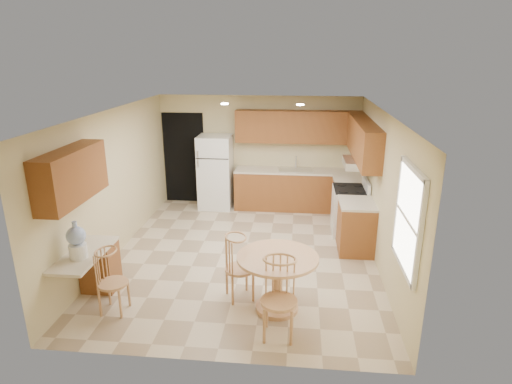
# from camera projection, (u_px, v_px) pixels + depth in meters

# --- Properties ---
(floor) EXTENTS (5.50, 5.50, 0.00)m
(floor) POSITION_uv_depth(u_px,v_px,m) (244.00, 255.00, 7.53)
(floor) COLOR #CAB492
(floor) RESTS_ON ground
(ceiling) EXTENTS (4.50, 5.50, 0.02)m
(ceiling) POSITION_uv_depth(u_px,v_px,m) (243.00, 112.00, 6.76)
(ceiling) COLOR white
(ceiling) RESTS_ON wall_back
(wall_back) EXTENTS (4.50, 0.02, 2.50)m
(wall_back) POSITION_uv_depth(u_px,v_px,m) (259.00, 151.00, 9.74)
(wall_back) COLOR #C8B587
(wall_back) RESTS_ON floor
(wall_front) EXTENTS (4.50, 0.02, 2.50)m
(wall_front) POSITION_uv_depth(u_px,v_px,m) (211.00, 264.00, 4.54)
(wall_front) COLOR #C8B587
(wall_front) RESTS_ON floor
(wall_left) EXTENTS (0.02, 5.50, 2.50)m
(wall_left) POSITION_uv_depth(u_px,v_px,m) (114.00, 183.00, 7.36)
(wall_left) COLOR #C8B587
(wall_left) RESTS_ON floor
(wall_right) EXTENTS (0.02, 5.50, 2.50)m
(wall_right) POSITION_uv_depth(u_px,v_px,m) (381.00, 191.00, 6.93)
(wall_right) COLOR #C8B587
(wall_right) RESTS_ON floor
(doorway) EXTENTS (0.90, 0.02, 2.10)m
(doorway) POSITION_uv_depth(u_px,v_px,m) (184.00, 158.00, 9.96)
(doorway) COLOR black
(doorway) RESTS_ON floor
(base_cab_back) EXTENTS (2.75, 0.60, 0.87)m
(base_cab_back) POSITION_uv_depth(u_px,v_px,m) (296.00, 190.00, 9.63)
(base_cab_back) COLOR brown
(base_cab_back) RESTS_ON floor
(counter_back) EXTENTS (2.75, 0.63, 0.04)m
(counter_back) POSITION_uv_depth(u_px,v_px,m) (297.00, 171.00, 9.49)
(counter_back) COLOR beige
(counter_back) RESTS_ON base_cab_back
(base_cab_right_a) EXTENTS (0.60, 0.59, 0.87)m
(base_cab_right_a) POSITION_uv_depth(u_px,v_px,m) (347.00, 201.00, 8.97)
(base_cab_right_a) COLOR brown
(base_cab_right_a) RESTS_ON floor
(counter_right_a) EXTENTS (0.63, 0.59, 0.04)m
(counter_right_a) POSITION_uv_depth(u_px,v_px,m) (349.00, 180.00, 8.83)
(counter_right_a) COLOR beige
(counter_right_a) RESTS_ON base_cab_right_a
(base_cab_right_b) EXTENTS (0.60, 0.80, 0.87)m
(base_cab_right_b) POSITION_uv_depth(u_px,v_px,m) (356.00, 227.00, 7.59)
(base_cab_right_b) COLOR brown
(base_cab_right_b) RESTS_ON floor
(counter_right_b) EXTENTS (0.63, 0.80, 0.04)m
(counter_right_b) POSITION_uv_depth(u_px,v_px,m) (358.00, 203.00, 7.45)
(counter_right_b) COLOR beige
(counter_right_b) RESTS_ON base_cab_right_b
(upper_cab_back) EXTENTS (2.75, 0.33, 0.70)m
(upper_cab_back) POSITION_uv_depth(u_px,v_px,m) (298.00, 127.00, 9.32)
(upper_cab_back) COLOR brown
(upper_cab_back) RESTS_ON wall_back
(upper_cab_right) EXTENTS (0.33, 2.42, 0.70)m
(upper_cab_right) POSITION_uv_depth(u_px,v_px,m) (363.00, 140.00, 7.91)
(upper_cab_right) COLOR brown
(upper_cab_right) RESTS_ON wall_right
(upper_cab_left) EXTENTS (0.33, 1.40, 0.70)m
(upper_cab_left) POSITION_uv_depth(u_px,v_px,m) (72.00, 175.00, 5.64)
(upper_cab_left) COLOR brown
(upper_cab_left) RESTS_ON wall_left
(sink) EXTENTS (0.78, 0.44, 0.01)m
(sink) POSITION_uv_depth(u_px,v_px,m) (296.00, 170.00, 9.49)
(sink) COLOR silver
(sink) RESTS_ON counter_back
(range_hood) EXTENTS (0.50, 0.76, 0.14)m
(range_hood) POSITION_uv_depth(u_px,v_px,m) (357.00, 163.00, 8.02)
(range_hood) COLOR silver
(range_hood) RESTS_ON upper_cab_right
(desk_pedestal) EXTENTS (0.48, 0.42, 0.72)m
(desk_pedestal) POSITION_uv_depth(u_px,v_px,m) (100.00, 267.00, 6.36)
(desk_pedestal) COLOR brown
(desk_pedestal) RESTS_ON floor
(desk_top) EXTENTS (0.50, 1.20, 0.04)m
(desk_top) POSITION_uv_depth(u_px,v_px,m) (85.00, 254.00, 5.88)
(desk_top) COLOR beige
(desk_top) RESTS_ON desk_pedestal
(window) EXTENTS (0.06, 1.12, 1.30)m
(window) POSITION_uv_depth(u_px,v_px,m) (409.00, 219.00, 5.11)
(window) COLOR white
(window) RESTS_ON wall_right
(can_light_a) EXTENTS (0.14, 0.14, 0.02)m
(can_light_a) POSITION_uv_depth(u_px,v_px,m) (225.00, 104.00, 7.94)
(can_light_a) COLOR white
(can_light_a) RESTS_ON ceiling
(can_light_b) EXTENTS (0.14, 0.14, 0.02)m
(can_light_b) POSITION_uv_depth(u_px,v_px,m) (300.00, 105.00, 7.81)
(can_light_b) COLOR white
(can_light_b) RESTS_ON ceiling
(refrigerator) EXTENTS (0.73, 0.71, 1.65)m
(refrigerator) POSITION_uv_depth(u_px,v_px,m) (216.00, 172.00, 9.63)
(refrigerator) COLOR white
(refrigerator) RESTS_ON floor
(stove) EXTENTS (0.65, 0.76, 1.09)m
(stove) POSITION_uv_depth(u_px,v_px,m) (350.00, 210.00, 8.32)
(stove) COLOR white
(stove) RESTS_ON floor
(dining_table) EXTENTS (1.10, 1.10, 0.81)m
(dining_table) POSITION_uv_depth(u_px,v_px,m) (277.00, 275.00, 5.77)
(dining_table) COLOR tan
(dining_table) RESTS_ON floor
(chair_table_a) EXTENTS (0.43, 0.55, 0.96)m
(chair_table_a) POSITION_uv_depth(u_px,v_px,m) (239.00, 264.00, 5.96)
(chair_table_a) COLOR tan
(chair_table_a) RESTS_ON floor
(chair_table_b) EXTENTS (0.46, 0.46, 1.04)m
(chair_table_b) POSITION_uv_depth(u_px,v_px,m) (279.00, 296.00, 5.10)
(chair_table_b) COLOR tan
(chair_table_b) RESTS_ON floor
(chair_desk) EXTENTS (0.40, 0.51, 0.90)m
(chair_desk) POSITION_uv_depth(u_px,v_px,m) (109.00, 279.00, 5.64)
(chair_desk) COLOR tan
(chair_desk) RESTS_ON floor
(water_crock) EXTENTS (0.25, 0.25, 0.52)m
(water_crock) POSITION_uv_depth(u_px,v_px,m) (77.00, 242.00, 5.66)
(water_crock) COLOR white
(water_crock) RESTS_ON desk_top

